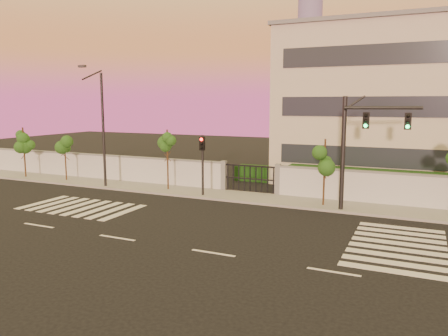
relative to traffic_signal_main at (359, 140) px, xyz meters
The scene contains 14 objects.
ground 11.26m from the traffic_signal_main, 115.33° to the right, with size 120.00×120.00×0.00m, color black.
sidewalk 6.17m from the traffic_signal_main, 166.76° to the left, with size 60.00×3.00×0.15m, color gray.
perimeter_wall 5.95m from the traffic_signal_main, 149.70° to the left, with size 60.00×0.36×2.20m.
hedge_row 7.09m from the traffic_signal_main, 122.00° to the left, with size 41.00×4.25×1.80m.
institutional_building 13.48m from the traffic_signal_main, 70.15° to the left, with size 24.40×12.40×12.25m.
distant_skyscraper 285.25m from the traffic_signal_main, 104.40° to the left, with size 16.00×16.00×118.00m.
road_markings 9.30m from the traffic_signal_main, 136.78° to the right, with size 57.00×7.62×0.02m.
street_tree_a 26.81m from the traffic_signal_main, behind, with size 1.51×1.20×4.26m.
street_tree_b 22.60m from the traffic_signal_main, behind, with size 1.34×1.07×3.67m.
street_tree_c 13.17m from the traffic_signal_main, behind, with size 1.38×1.10×4.40m.
street_tree_d 2.38m from the traffic_signal_main, 161.10° to the left, with size 1.33×1.06×4.15m.
traffic_signal_main is the anchor object (origin of this frame).
traffic_signal_secondary 10.05m from the traffic_signal_main, behind, with size 0.32×0.33×4.17m.
streetlight_west 18.02m from the traffic_signal_main, behind, with size 0.52×2.11×8.79m.
Camera 1 is at (7.73, -15.83, 6.26)m, focal length 35.00 mm.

